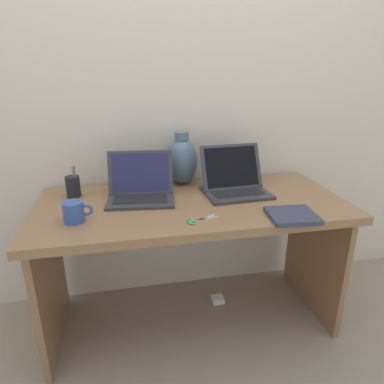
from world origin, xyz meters
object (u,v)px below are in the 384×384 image
pen_cup (73,186)px  power_brick (218,299)px  laptop_right (234,181)px  green_vase (182,160)px  laptop_left (141,187)px  coffee_mug (74,212)px  scissors (197,220)px  notebook_stack (292,215)px

pen_cup → power_brick: 1.07m
laptop_right → green_vase: green_vase is taller
laptop_left → laptop_right: 0.49m
laptop_right → coffee_mug: (-0.78, -0.22, -0.02)m
pen_cup → power_brick: bearing=-4.8°
power_brick → coffee_mug: bearing=-161.0°
coffee_mug → pen_cup: pen_cup is taller
laptop_right → scissors: 0.42m
laptop_right → pen_cup: 0.82m
power_brick → pen_cup: bearing=175.2°
laptop_left → coffee_mug: size_ratio=2.78×
coffee_mug → green_vase: bearing=37.3°
laptop_left → laptop_right: bearing=-0.3°
power_brick → laptop_right: bearing=-24.6°
pen_cup → scissors: 0.69m
laptop_right → notebook_stack: 0.40m
laptop_right → notebook_stack: laptop_right is taller
notebook_stack → power_brick: (-0.21, 0.39, -0.71)m
laptop_right → pen_cup: (-0.82, 0.09, -0.01)m
coffee_mug → power_brick: (0.72, 0.25, -0.75)m
laptop_right → notebook_stack: size_ratio=1.68×
notebook_stack → pen_cup: size_ratio=1.24×
scissors → power_brick: size_ratio=2.10×
laptop_left → power_brick: bearing=3.3°
scissors → power_brick: bearing=58.7°
laptop_right → green_vase: size_ratio=1.17×
laptop_left → coffee_mug: bearing=-142.9°
laptop_left → green_vase: size_ratio=1.18×
green_vase → pen_cup: size_ratio=1.79×
green_vase → pen_cup: (-0.58, -0.10, -0.08)m
laptop_right → scissors: bearing=-130.2°
laptop_left → notebook_stack: bearing=-30.2°
green_vase → laptop_left: bearing=-142.5°
laptop_right → notebook_stack: (0.15, -0.37, -0.05)m
coffee_mug → scissors: coffee_mug is taller
coffee_mug → power_brick: bearing=19.0°
green_vase → notebook_stack: (0.39, -0.56, -0.12)m
green_vase → notebook_stack: bearing=-54.7°
pen_cup → laptop_left: bearing=-14.9°
scissors → pen_cup: bearing=143.3°
laptop_left → pen_cup: bearing=165.1°
green_vase → scissors: size_ratio=2.00×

